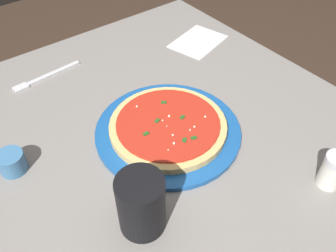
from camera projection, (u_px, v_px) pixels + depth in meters
restaurant_table at (165, 163)px, 0.91m from camera, size 0.85×0.93×0.75m
serving_plate at (168, 131)px, 0.78m from camera, size 0.32×0.32×0.01m
pizza at (168, 126)px, 0.77m from camera, size 0.25×0.25×0.02m
cup_tall_drink at (141, 204)px, 0.58m from camera, size 0.08×0.08×0.12m
cup_small_sauce at (12, 162)px, 0.70m from camera, size 0.05×0.05×0.04m
napkin_folded_right at (198, 41)px, 1.05m from camera, size 0.18×0.15×0.00m
fork at (44, 77)px, 0.92m from camera, size 0.19×0.03×0.00m
parmesan_shaker at (333, 171)px, 0.66m from camera, size 0.05×0.05×0.07m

